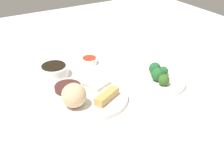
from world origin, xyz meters
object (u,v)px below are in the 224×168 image
at_px(main_plate, 86,97).
at_px(sauce_ramekin_sweet_and_sour, 89,61).
at_px(soy_sauce_bowl, 54,71).
at_px(broccoli_plate, 157,81).

xyz_separation_m(main_plate, sauce_ramekin_sweet_and_sour, (0.13, 0.24, 0.00)).
distance_m(main_plate, sauce_ramekin_sweet_and_sour, 0.28).
distance_m(soy_sauce_bowl, sauce_ramekin_sweet_and_sour, 0.17).
distance_m(main_plate, soy_sauce_bowl, 0.22).
xyz_separation_m(broccoli_plate, sauce_ramekin_sweet_and_sour, (-0.14, 0.28, 0.00)).
height_order(main_plate, soy_sauce_bowl, soy_sauce_bowl).
distance_m(main_plate, broccoli_plate, 0.28).
relative_size(soy_sauce_bowl, sauce_ramekin_sweet_and_sour, 1.67).
relative_size(main_plate, broccoli_plate, 1.34).
relative_size(broccoli_plate, sauce_ramekin_sweet_and_sour, 3.17).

